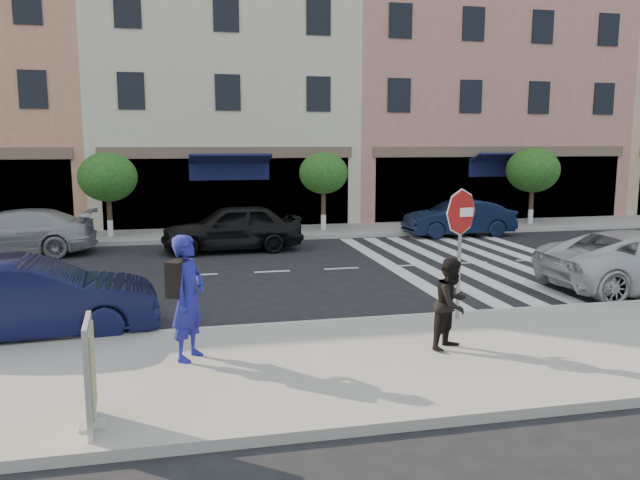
% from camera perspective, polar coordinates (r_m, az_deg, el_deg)
% --- Properties ---
extents(ground, '(120.00, 120.00, 0.00)m').
position_cam_1_polar(ground, '(13.59, -2.04, -6.31)').
color(ground, black).
rests_on(ground, ground).
extents(sidewalk_near, '(60.00, 4.50, 0.15)m').
position_cam_1_polar(sidewalk_near, '(10.08, 1.88, -11.40)').
color(sidewalk_near, gray).
rests_on(sidewalk_near, ground).
extents(sidewalk_far, '(60.00, 3.00, 0.15)m').
position_cam_1_polar(sidewalk_far, '(24.27, -6.72, 0.61)').
color(sidewalk_far, gray).
rests_on(sidewalk_far, ground).
extents(building_centre, '(11.00, 9.00, 11.00)m').
position_cam_1_polar(building_centre, '(30.02, -9.06, 12.54)').
color(building_centre, beige).
rests_on(building_centre, ground).
extents(building_east_mid, '(13.00, 9.00, 13.00)m').
position_cam_1_polar(building_east_mid, '(33.08, 12.79, 13.83)').
color(building_east_mid, tan).
rests_on(building_east_mid, ground).
extents(street_tree_wb, '(2.10, 2.10, 3.06)m').
position_cam_1_polar(street_tree_wb, '(23.88, -18.84, 5.45)').
color(street_tree_wb, '#473323').
rests_on(street_tree_wb, sidewalk_far).
extents(street_tree_c, '(1.90, 1.90, 3.04)m').
position_cam_1_polar(street_tree_c, '(24.33, 0.32, 6.10)').
color(street_tree_c, '#473323').
rests_on(street_tree_c, sidewalk_far).
extents(street_tree_ea, '(2.20, 2.20, 3.19)m').
position_cam_1_polar(street_tree_ea, '(27.73, 18.89, 6.04)').
color(street_tree_ea, '#473323').
rests_on(street_tree_ea, sidewalk_far).
extents(stop_sign, '(0.90, 0.15, 2.56)m').
position_cam_1_polar(stop_sign, '(12.19, 12.75, 1.33)').
color(stop_sign, gray).
rests_on(stop_sign, sidewalk_near).
extents(photographer, '(0.78, 0.87, 2.00)m').
position_cam_1_polar(photographer, '(10.09, -11.94, -5.17)').
color(photographer, navy).
rests_on(photographer, sidewalk_near).
extents(walker, '(0.95, 0.91, 1.54)m').
position_cam_1_polar(walker, '(10.65, 11.96, -5.71)').
color(walker, black).
rests_on(walker, sidewalk_near).
extents(poster_board, '(0.33, 0.88, 1.34)m').
position_cam_1_polar(poster_board, '(8.15, -20.27, -11.56)').
color(poster_board, beige).
rests_on(poster_board, sidewalk_near).
extents(car_near_mid, '(4.68, 2.02, 1.50)m').
position_cam_1_polar(car_near_mid, '(12.55, -25.06, -4.93)').
color(car_near_mid, black).
rests_on(car_near_mid, ground).
extents(car_far_left, '(5.07, 2.11, 1.46)m').
position_cam_1_polar(car_far_left, '(21.99, -26.33, 0.60)').
color(car_far_left, gray).
rests_on(car_far_left, ground).
extents(car_far_mid, '(4.66, 2.05, 1.56)m').
position_cam_1_polar(car_far_mid, '(20.75, -8.05, 1.13)').
color(car_far_mid, black).
rests_on(car_far_mid, ground).
extents(car_far_right, '(4.20, 1.47, 1.38)m').
position_cam_1_polar(car_far_right, '(24.46, 12.59, 1.98)').
color(car_far_right, black).
rests_on(car_far_right, ground).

